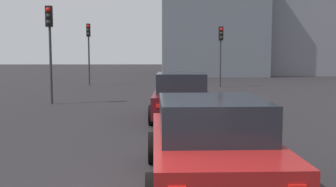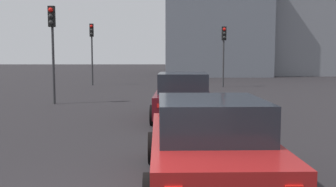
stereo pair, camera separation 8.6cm
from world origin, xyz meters
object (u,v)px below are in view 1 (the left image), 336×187
object	(u,v)px
traffic_light_far_left	(49,34)
traffic_light_near_right	(89,41)
car_red_left_second	(210,144)
traffic_light_near_left	(221,44)
car_maroon_left_lead	(181,97)

from	to	relation	value
traffic_light_far_left	traffic_light_near_right	bearing A→B (deg)	-177.33
car_red_left_second	traffic_light_near_right	size ratio (longest dim) A/B	1.05
car_red_left_second	traffic_light_far_left	xyz separation A→B (m)	(11.05, 5.66, 2.35)
traffic_light_near_right	traffic_light_near_left	bearing A→B (deg)	72.38
traffic_light_near_left	traffic_light_far_left	bearing A→B (deg)	-50.83
car_maroon_left_lead	car_red_left_second	size ratio (longest dim) A/B	0.95
car_red_left_second	traffic_light_near_left	xyz separation A→B (m)	(19.97, -3.15, 2.16)
car_maroon_left_lead	traffic_light_near_right	size ratio (longest dim) A/B	1.00
traffic_light_far_left	traffic_light_near_left	bearing A→B (deg)	136.83
car_maroon_left_lead	car_red_left_second	world-z (taller)	car_maroon_left_lead
car_red_left_second	traffic_light_far_left	size ratio (longest dim) A/B	1.05
traffic_light_near_left	car_maroon_left_lead	bearing A→B (deg)	-20.33
car_red_left_second	traffic_light_near_left	bearing A→B (deg)	-10.04
car_maroon_left_lead	traffic_light_near_right	xyz separation A→B (m)	(14.65, 5.75, 2.34)
car_maroon_left_lead	traffic_light_near_right	bearing A→B (deg)	23.41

